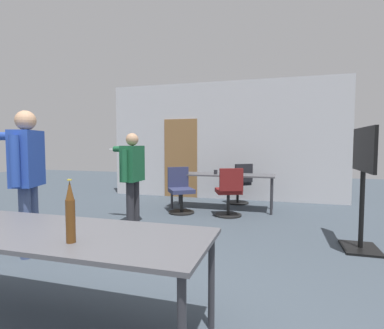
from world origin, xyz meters
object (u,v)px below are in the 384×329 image
Objects in this scene: office_chair_side_rolled at (229,194)px; beer_bottle at (70,213)px; person_center_tall at (132,171)px; office_chair_far_right at (239,185)px; person_left_plaid at (26,169)px; drink_cup at (216,172)px; tv_screen at (363,176)px; office_chair_near_pushed at (180,192)px.

beer_bottle is at bearing -116.12° from office_chair_side_rolled.
person_center_tall is 1.66× the size of office_chair_far_right.
person_left_plaid reaches higher than beer_bottle.
office_chair_far_right is 10.46× the size of drink_cup.
office_chair_side_rolled is (-1.96, 1.31, -0.53)m from tv_screen.
person_left_plaid is 3.46m from office_chair_side_rolled.
person_center_tall is 1.90m from office_chair_side_rolled.
person_left_plaid reaches higher than office_chair_near_pushed.
office_chair_near_pushed is (0.47, 1.18, -0.52)m from person_center_tall.
beer_bottle is at bearing -157.94° from person_center_tall.
person_left_plaid is 1.90× the size of office_chair_far_right.
office_chair_side_rolled is 1.02m from office_chair_near_pushed.
person_left_plaid is 1.14× the size of person_center_tall.
office_chair_side_rolled is at bearing 140.63° from office_chair_near_pushed.
beer_bottle is (-2.32, -2.75, -0.03)m from tv_screen.
drink_cup is (0.63, 0.47, 0.38)m from office_chair_near_pushed.
office_chair_side_rolled is 10.45× the size of drink_cup.
office_chair_side_rolled is 0.78m from drink_cup.
drink_cup is (-0.41, -0.73, 0.35)m from office_chair_far_right.
drink_cup is (1.70, 3.27, -0.29)m from person_left_plaid.
beer_bottle reaches higher than drink_cup.
office_chair_near_pushed is at bearing 98.89° from beer_bottle.
beer_bottle is 4.51× the size of drink_cup.
drink_cup is at bearing 90.22° from beer_bottle.
tv_screen reaches higher than office_chair_side_rolled.
office_chair_side_rolled is at bearing -130.15° from office_chair_far_right.
person_left_plaid reaches higher than tv_screen.
office_chair_side_rolled reaches higher than drink_cup.
office_chair_near_pushed is 10.11× the size of drink_cup.
beer_bottle reaches higher than office_chair_side_rolled.
tv_screen reaches higher than office_chair_near_pushed.
tv_screen is at bearing -92.48° from person_center_tall.
person_center_tall is at bearing -165.15° from office_chair_side_rolled.
person_center_tall is 17.41× the size of drink_cup.
person_center_tall is 1.72× the size of office_chair_near_pushed.
person_left_plaid is at bearing 141.59° from beer_bottle.
office_chair_near_pushed reaches higher than drink_cup.
office_chair_near_pushed is 0.87m from drink_cup.
person_left_plaid is 1.96× the size of office_chair_near_pushed.
person_center_tall is (0.59, 1.62, -0.15)m from person_left_plaid.
office_chair_far_right is at bearing 67.74° from office_chair_side_rolled.
office_chair_far_right is 1.00× the size of office_chair_side_rolled.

